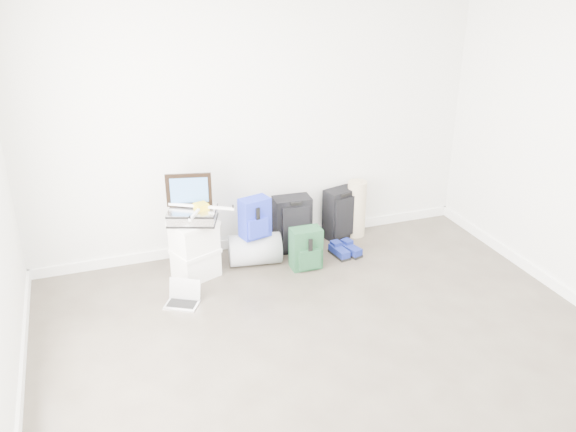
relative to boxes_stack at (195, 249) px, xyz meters
name	(u,v)px	position (x,y,z in m)	size (l,w,h in m)	color
ground	(364,395)	(0.75, -2.04, -0.28)	(5.00, 5.00, 0.00)	#3D352D
room_envelope	(378,158)	(0.75, -2.02, 1.44)	(4.52, 5.02, 2.71)	silver
boxes_stack	(195,249)	(0.00, 0.00, 0.00)	(0.48, 0.44, 0.56)	white
briefcase	(193,216)	(0.00, 0.00, 0.34)	(0.42, 0.31, 0.12)	#B2B2B7
painting	(189,190)	(0.00, 0.10, 0.55)	(0.41, 0.12, 0.31)	black
drone	(201,206)	(0.08, -0.02, 0.43)	(0.54, 0.54, 0.05)	yellow
duffel_bag	(255,249)	(0.59, 0.05, -0.13)	(0.31, 0.31, 0.50)	gray
blue_backpack	(255,219)	(0.59, 0.02, 0.21)	(0.31, 0.26, 0.39)	#1A25AA
large_suitcase	(292,224)	(1.03, 0.21, 0.00)	(0.38, 0.26, 0.57)	black
green_backpack	(306,249)	(1.03, -0.20, -0.09)	(0.29, 0.22, 0.41)	#12331E
carry_on	(341,213)	(1.62, 0.32, -0.01)	(0.38, 0.30, 0.54)	black
shoes	(345,251)	(1.49, -0.08, -0.24)	(0.28, 0.29, 0.09)	black
rolled_rug	(356,209)	(1.79, 0.31, 0.02)	(0.20, 0.20, 0.61)	tan
laptop	(183,298)	(-0.21, -0.43, -0.23)	(0.34, 0.31, 0.20)	silver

